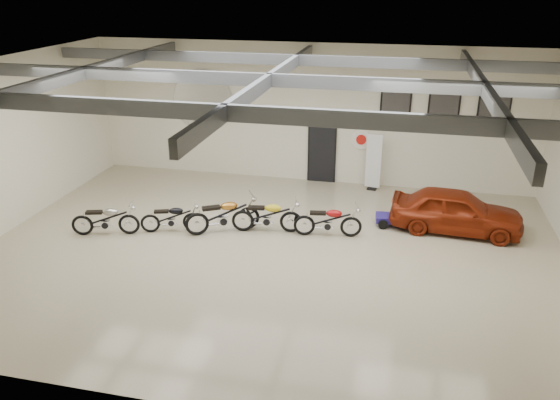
% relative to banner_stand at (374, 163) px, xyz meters
% --- Properties ---
extents(floor, '(16.00, 12.00, 0.01)m').
position_rel_banner_stand_xyz_m(floor, '(-2.41, -5.50, -0.99)').
color(floor, tan).
rests_on(floor, ground).
extents(ceiling, '(16.00, 12.00, 0.01)m').
position_rel_banner_stand_xyz_m(ceiling, '(-2.41, -5.50, 4.01)').
color(ceiling, gray).
rests_on(ceiling, back_wall).
extents(back_wall, '(16.00, 0.02, 5.00)m').
position_rel_banner_stand_xyz_m(back_wall, '(-2.41, 0.50, 1.51)').
color(back_wall, beige).
rests_on(back_wall, floor).
extents(left_wall, '(0.02, 12.00, 5.00)m').
position_rel_banner_stand_xyz_m(left_wall, '(-10.41, -5.50, 1.51)').
color(left_wall, beige).
rests_on(left_wall, floor).
extents(ceiling_beams, '(15.80, 11.80, 0.32)m').
position_rel_banner_stand_xyz_m(ceiling_beams, '(-2.41, -5.50, 3.76)').
color(ceiling_beams, '#595C61').
rests_on(ceiling_beams, ceiling).
extents(door, '(0.92, 0.08, 2.10)m').
position_rel_banner_stand_xyz_m(door, '(-1.91, 0.45, 0.06)').
color(door, black).
rests_on(door, back_wall).
extents(logo_plaque, '(2.30, 0.06, 1.16)m').
position_rel_banner_stand_xyz_m(logo_plaque, '(-6.41, 0.45, 1.81)').
color(logo_plaque, silver).
rests_on(logo_plaque, back_wall).
extents(poster_left, '(1.05, 0.08, 1.35)m').
position_rel_banner_stand_xyz_m(poster_left, '(0.59, 0.46, 2.11)').
color(poster_left, black).
rests_on(poster_left, back_wall).
extents(poster_mid, '(1.05, 0.08, 1.35)m').
position_rel_banner_stand_xyz_m(poster_mid, '(2.19, 0.46, 2.11)').
color(poster_mid, black).
rests_on(poster_mid, back_wall).
extents(poster_right, '(1.05, 0.08, 1.35)m').
position_rel_banner_stand_xyz_m(poster_right, '(3.79, 0.46, 2.11)').
color(poster_right, black).
rests_on(poster_right, back_wall).
extents(oil_sign, '(0.72, 0.10, 0.72)m').
position_rel_banner_stand_xyz_m(oil_sign, '(-0.51, 0.45, 0.71)').
color(oil_sign, white).
rests_on(oil_sign, back_wall).
extents(banner_stand, '(0.57, 0.30, 1.99)m').
position_rel_banner_stand_xyz_m(banner_stand, '(0.00, 0.00, 0.00)').
color(banner_stand, white).
rests_on(banner_stand, floor).
extents(motorcycle_silver, '(2.03, 1.10, 1.01)m').
position_rel_banner_stand_xyz_m(motorcycle_silver, '(-7.41, -5.44, -0.49)').
color(motorcycle_silver, silver).
rests_on(motorcycle_silver, floor).
extents(motorcycle_black, '(1.86, 1.08, 0.92)m').
position_rel_banner_stand_xyz_m(motorcycle_black, '(-5.61, -4.82, -0.53)').
color(motorcycle_black, silver).
rests_on(motorcycle_black, floor).
extents(motorcycle_gold, '(2.25, 1.66, 1.14)m').
position_rel_banner_stand_xyz_m(motorcycle_gold, '(-4.10, -4.51, -0.42)').
color(motorcycle_gold, silver).
rests_on(motorcycle_gold, floor).
extents(motorcycle_yellow, '(2.13, 0.97, 1.07)m').
position_rel_banner_stand_xyz_m(motorcycle_yellow, '(-2.83, -4.20, -0.46)').
color(motorcycle_yellow, silver).
rests_on(motorcycle_yellow, floor).
extents(motorcycle_red, '(2.02, 0.89, 1.01)m').
position_rel_banner_stand_xyz_m(motorcycle_red, '(-1.03, -4.09, -0.49)').
color(motorcycle_red, silver).
rests_on(motorcycle_red, floor).
extents(go_kart, '(1.71, 0.89, 0.60)m').
position_rel_banner_stand_xyz_m(go_kart, '(1.12, -2.88, -0.69)').
color(go_kart, navy).
rests_on(go_kart, floor).
extents(vintage_car, '(1.81, 3.92, 1.30)m').
position_rel_banner_stand_xyz_m(vintage_car, '(2.64, -2.89, -0.34)').
color(vintage_car, maroon).
rests_on(vintage_car, floor).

